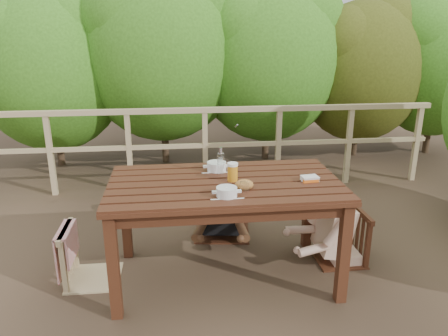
{
  "coord_description": "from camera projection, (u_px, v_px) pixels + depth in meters",
  "views": [
    {
      "loc": [
        -0.36,
        -3.02,
        1.91
      ],
      "look_at": [
        0.0,
        0.05,
        0.9
      ],
      "focal_mm": 34.72,
      "sensor_mm": 36.0,
      "label": 1
    }
  ],
  "objects": [
    {
      "name": "ground",
      "position": [
        225.0,
        276.0,
        3.48
      ],
      "size": [
        60.0,
        60.0,
        0.0
      ],
      "primitive_type": "plane",
      "color": "#4C3827",
      "rests_on": "ground"
    },
    {
      "name": "table",
      "position": [
        225.0,
        231.0,
        3.36
      ],
      "size": [
        1.72,
        0.97,
        0.8
      ],
      "primitive_type": "cube",
      "color": "#371B0F",
      "rests_on": "ground"
    },
    {
      "name": "chair_left",
      "position": [
        90.0,
        231.0,
        3.32
      ],
      "size": [
        0.42,
        0.42,
        0.85
      ],
      "primitive_type": "cube",
      "rotation": [
        0.0,
        0.0,
        1.56
      ],
      "color": "tan",
      "rests_on": "ground"
    },
    {
      "name": "chair_far",
      "position": [
        222.0,
        183.0,
        4.06
      ],
      "size": [
        0.57,
        0.57,
        1.03
      ],
      "primitive_type": "cube",
      "rotation": [
        0.0,
        0.0,
        -0.13
      ],
      "color": "#371B0F",
      "rests_on": "ground"
    },
    {
      "name": "chair_right",
      "position": [
        342.0,
        215.0,
        3.62
      ],
      "size": [
        0.41,
        0.41,
        0.83
      ],
      "primitive_type": "cube",
      "rotation": [
        0.0,
        0.0,
        -1.56
      ],
      "color": "#371B0F",
      "rests_on": "ground"
    },
    {
      "name": "woman",
      "position": [
        222.0,
        173.0,
        4.05
      ],
      "size": [
        0.56,
        0.66,
        1.21
      ],
      "primitive_type": null,
      "rotation": [
        0.0,
        0.0,
        3.01
      ],
      "color": "black",
      "rests_on": "ground"
    },
    {
      "name": "diner_right",
      "position": [
        347.0,
        196.0,
        3.57
      ],
      "size": [
        0.58,
        0.47,
        1.16
      ],
      "primitive_type": null,
      "rotation": [
        0.0,
        0.0,
        1.58
      ],
      "color": "beige",
      "rests_on": "ground"
    },
    {
      "name": "railing",
      "position": [
        205.0,
        149.0,
        5.21
      ],
      "size": [
        5.6,
        0.1,
        1.01
      ],
      "primitive_type": "cube",
      "color": "tan",
      "rests_on": "ground"
    },
    {
      "name": "hedge_row",
      "position": [
        226.0,
        27.0,
        5.96
      ],
      "size": [
        6.6,
        1.6,
        3.8
      ],
      "primitive_type": null,
      "color": "#346A19",
      "rests_on": "ground"
    },
    {
      "name": "soup_near",
      "position": [
        227.0,
        193.0,
        2.94
      ],
      "size": [
        0.24,
        0.24,
        0.08
      ],
      "primitive_type": "cylinder",
      "color": "silver",
      "rests_on": "table"
    },
    {
      "name": "soup_far",
      "position": [
        217.0,
        167.0,
        3.46
      ],
      "size": [
        0.26,
        0.26,
        0.09
      ],
      "primitive_type": "cylinder",
      "color": "silver",
      "rests_on": "table"
    },
    {
      "name": "bread_roll",
      "position": [
        244.0,
        185.0,
        3.09
      ],
      "size": [
        0.14,
        0.1,
        0.08
      ],
      "primitive_type": "ellipsoid",
      "color": "#AF7739",
      "rests_on": "table"
    },
    {
      "name": "beer_glass",
      "position": [
        233.0,
        173.0,
        3.22
      ],
      "size": [
        0.08,
        0.08,
        0.15
      ],
      "primitive_type": "cylinder",
      "color": "orange",
      "rests_on": "table"
    },
    {
      "name": "bottle",
      "position": [
        221.0,
        162.0,
        3.35
      ],
      "size": [
        0.06,
        0.06,
        0.23
      ],
      "primitive_type": "cylinder",
      "color": "silver",
      "rests_on": "table"
    },
    {
      "name": "tumbler",
      "position": [
        245.0,
        188.0,
        3.03
      ],
      "size": [
        0.07,
        0.07,
        0.08
      ],
      "primitive_type": "cylinder",
      "color": "white",
      "rests_on": "table"
    },
    {
      "name": "butter_tub",
      "position": [
        310.0,
        180.0,
        3.23
      ],
      "size": [
        0.13,
        0.1,
        0.05
      ],
      "primitive_type": "cube",
      "rotation": [
        0.0,
        0.0,
        0.11
      ],
      "color": "white",
      "rests_on": "table"
    }
  ]
}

